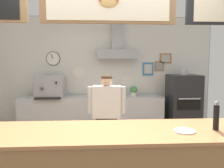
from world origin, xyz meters
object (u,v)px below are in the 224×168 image
(pizza_oven, at_px, (183,107))
(condiment_plate, at_px, (185,131))
(pepper_grinder, at_px, (216,116))
(espresso_machine, at_px, (50,86))
(potted_thyme, at_px, (134,91))
(potted_oregano, at_px, (104,91))
(shop_worker, at_px, (107,118))

(pizza_oven, distance_m, condiment_plate, 3.00)
(pizza_oven, distance_m, pepper_grinder, 2.88)
(espresso_machine, xyz_separation_m, pepper_grinder, (2.13, -2.85, 0.02))
(pizza_oven, bearing_deg, espresso_machine, 177.89)
(espresso_machine, bearing_deg, condiment_plate, -57.79)
(potted_thyme, height_order, potted_oregano, potted_thyme)
(shop_worker, relative_size, pepper_grinder, 5.44)
(pizza_oven, relative_size, shop_worker, 1.01)
(potted_oregano, distance_m, pepper_grinder, 3.08)
(potted_oregano, bearing_deg, condiment_plate, -77.30)
(pizza_oven, xyz_separation_m, potted_oregano, (-1.72, 0.17, 0.34))
(pizza_oven, height_order, espresso_machine, pizza_oven)
(pepper_grinder, bearing_deg, shop_worker, 122.46)
(espresso_machine, height_order, potted_oregano, espresso_machine)
(pizza_oven, bearing_deg, potted_oregano, 174.40)
(pizza_oven, bearing_deg, potted_thyme, 172.97)
(espresso_machine, distance_m, pepper_grinder, 3.56)
(shop_worker, distance_m, condiment_plate, 1.72)
(espresso_machine, bearing_deg, pepper_grinder, -53.20)
(shop_worker, bearing_deg, pepper_grinder, 126.78)
(potted_oregano, relative_size, pepper_grinder, 0.73)
(pizza_oven, height_order, potted_oregano, pizza_oven)
(pizza_oven, relative_size, condiment_plate, 7.61)
(espresso_machine, height_order, condiment_plate, espresso_machine)
(potted_oregano, bearing_deg, espresso_machine, -176.87)
(espresso_machine, height_order, pepper_grinder, espresso_machine)
(shop_worker, relative_size, potted_oregano, 7.43)
(potted_thyme, bearing_deg, shop_worker, -115.52)
(pizza_oven, bearing_deg, pepper_grinder, -105.11)
(shop_worker, height_order, espresso_machine, shop_worker)
(potted_thyme, bearing_deg, espresso_machine, -179.18)
(pizza_oven, xyz_separation_m, shop_worker, (-1.71, -1.22, 0.08))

